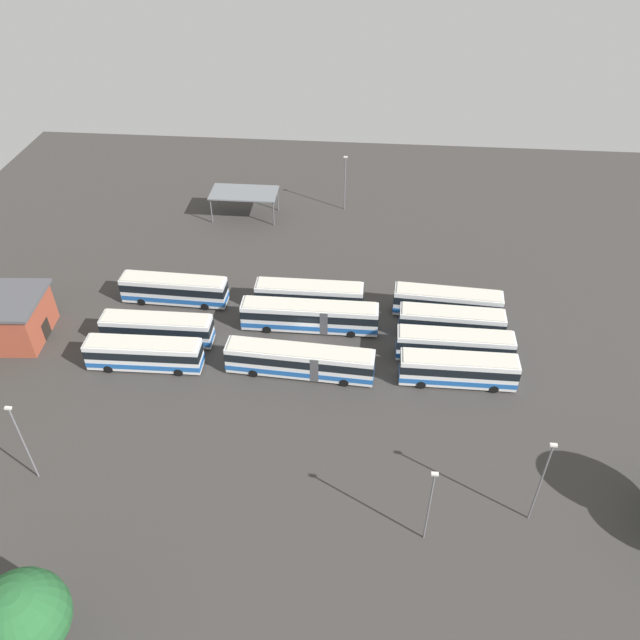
# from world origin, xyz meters

# --- Properties ---
(ground_plane) EXTENTS (114.30, 114.30, 0.00)m
(ground_plane) POSITION_xyz_m (0.00, 0.00, 0.00)
(ground_plane) COLOR #383533
(bus_row0_slot0) EXTENTS (12.97, 3.40, 3.58)m
(bus_row0_slot0) POSITION_xyz_m (-16.40, -5.95, 1.89)
(bus_row0_slot0) COLOR silver
(bus_row0_slot0) RESTS_ON ground_plane
(bus_row0_slot1) EXTENTS (12.06, 2.96, 3.58)m
(bus_row0_slot1) POSITION_xyz_m (-16.58, -2.14, 1.89)
(bus_row0_slot1) COLOR silver
(bus_row0_slot1) RESTS_ON ground_plane
(bus_row0_slot2) EXTENTS (12.81, 2.70, 3.58)m
(bus_row0_slot2) POSITION_xyz_m (-16.64, 1.89, 1.89)
(bus_row0_slot2) COLOR silver
(bus_row0_slot2) RESTS_ON ground_plane
(bus_row0_slot3) EXTENTS (12.32, 2.65, 3.58)m
(bus_row0_slot3) POSITION_xyz_m (-16.71, 5.75, 1.89)
(bus_row0_slot3) COLOR silver
(bus_row0_slot3) RESTS_ON ground_plane
(bus_row1_slot0) EXTENTS (13.11, 2.64, 3.58)m
(bus_row1_slot0) POSITION_xyz_m (0.24, -5.89, 1.89)
(bus_row1_slot0) COLOR silver
(bus_row1_slot0) RESTS_ON ground_plane
(bus_row1_slot1) EXTENTS (16.00, 2.66, 3.58)m
(bus_row1_slot1) POSITION_xyz_m (-0.26, -1.93, 1.89)
(bus_row1_slot1) COLOR silver
(bus_row1_slot1) RESTS_ON ground_plane
(bus_row1_slot3) EXTENTS (16.12, 3.52, 3.58)m
(bus_row1_slot3) POSITION_xyz_m (0.01, 5.87, 1.89)
(bus_row1_slot3) COLOR silver
(bus_row1_slot3) RESTS_ON ground_plane
(bus_row2_slot0) EXTENTS (13.12, 2.97, 3.58)m
(bus_row2_slot0) POSITION_xyz_m (16.97, -5.75, 1.89)
(bus_row2_slot0) COLOR silver
(bus_row2_slot0) RESTS_ON ground_plane
(bus_row2_slot2) EXTENTS (12.59, 2.71, 3.58)m
(bus_row2_slot2) POSITION_xyz_m (16.82, 1.93, 1.89)
(bus_row2_slot2) COLOR silver
(bus_row2_slot2) RESTS_ON ground_plane
(bus_row2_slot3) EXTENTS (12.60, 2.83, 3.58)m
(bus_row2_slot3) POSITION_xyz_m (17.03, 6.22, 1.89)
(bus_row2_slot3) COLOR silver
(bus_row2_slot3) RESTS_ON ground_plane
(maintenance_shelter) EXTENTS (9.89, 5.23, 4.03)m
(maintenance_shelter) POSITION_xyz_m (12.19, -27.88, 3.81)
(maintenance_shelter) COLOR slate
(maintenance_shelter) RESTS_ON ground_plane
(lamp_post_by_building) EXTENTS (0.56, 0.28, 9.15)m
(lamp_post_by_building) POSITION_xyz_m (22.51, 21.54, 5.00)
(lamp_post_by_building) COLOR slate
(lamp_post_by_building) RESTS_ON ground_plane
(lamp_post_mid_lot) EXTENTS (0.56, 0.28, 8.60)m
(lamp_post_mid_lot) POSITION_xyz_m (-12.50, 24.76, 4.72)
(lamp_post_mid_lot) COLOR slate
(lamp_post_mid_lot) RESTS_ON ground_plane
(lamp_post_far_corner) EXTENTS (0.56, 0.28, 8.64)m
(lamp_post_far_corner) POSITION_xyz_m (-2.60, -31.44, 4.73)
(lamp_post_far_corner) COLOR slate
(lamp_post_far_corner) RESTS_ON ground_plane
(lamp_post_near_entrance) EXTENTS (0.56, 0.28, 9.68)m
(lamp_post_near_entrance) POSITION_xyz_m (-21.59, 22.05, 5.26)
(lamp_post_near_entrance) COLOR slate
(lamp_post_near_entrance) RESTS_ON ground_plane
(tree_west_edge) EXTENTS (6.37, 6.37, 9.04)m
(tree_west_edge) POSITION_xyz_m (15.02, 36.86, 5.85)
(tree_west_edge) COLOR brown
(tree_west_edge) RESTS_ON ground_plane
(tree_north_edge) EXTENTS (4.49, 4.49, 7.75)m
(tree_north_edge) POSITION_xyz_m (14.50, 36.36, 5.48)
(tree_north_edge) COLOR brown
(tree_north_edge) RESTS_ON ground_plane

